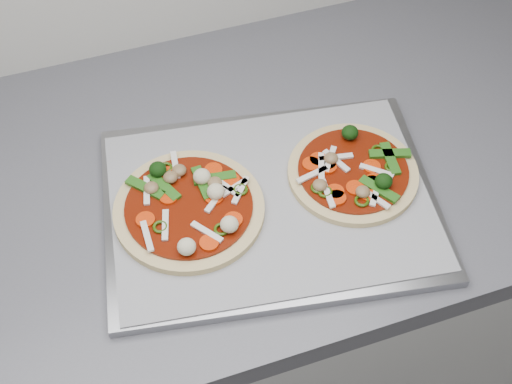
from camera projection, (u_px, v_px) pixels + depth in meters
name	position (u px, v px, depth m)	size (l,w,h in m)	color
base_cabinet	(199.00, 336.00, 1.37)	(3.60, 0.60, 0.86)	silver
countertop	(179.00, 190.00, 1.02)	(3.60, 0.60, 0.04)	#5B5B62
baking_tray	(270.00, 204.00, 0.97)	(0.45, 0.33, 0.01)	gray
parchment	(270.00, 200.00, 0.96)	(0.43, 0.31, 0.00)	#949499
pizza_left	(190.00, 206.00, 0.94)	(0.27, 0.27, 0.03)	tan
pizza_right	(353.00, 172.00, 0.98)	(0.24, 0.24, 0.03)	tan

